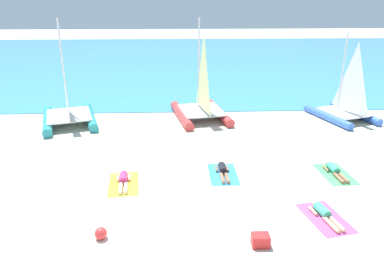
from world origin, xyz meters
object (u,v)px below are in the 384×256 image
at_px(sailboat_teal, 68,109).
at_px(sunbather_rightmost, 335,170).
at_px(cooler_box, 260,240).
at_px(sailboat_blue, 344,107).
at_px(sailboat_red, 201,104).
at_px(sunbather_leftmost, 124,180).
at_px(sunbather_center_left, 223,170).
at_px(sunbather_center_right, 324,213).
at_px(towel_rightmost, 335,174).
at_px(towel_leftmost, 124,184).
at_px(towel_center_left, 223,174).
at_px(towel_center_right, 325,218).
at_px(beach_ball, 101,233).

height_order(sailboat_teal, sunbather_rightmost, sailboat_teal).
bearing_deg(cooler_box, sailboat_blue, 57.22).
xyz_separation_m(sailboat_teal, sailboat_blue, (15.33, 0.19, -0.10)).
height_order(sailboat_red, sunbather_leftmost, sailboat_red).
distance_m(sailboat_red, sunbather_center_left, 7.03).
distance_m(sunbather_center_right, towel_rightmost, 3.31).
distance_m(towel_leftmost, sunbather_center_left, 3.88).
height_order(sailboat_teal, towel_rightmost, sailboat_teal).
distance_m(sailboat_blue, towel_rightmost, 7.52).
distance_m(towel_leftmost, towel_center_left, 3.86).
distance_m(sailboat_red, sailboat_blue, 8.07).
xyz_separation_m(sailboat_teal, sunbather_rightmost, (12.13, -6.52, -0.70)).
bearing_deg(sunbather_leftmost, sailboat_teal, 113.21).
relative_size(sunbather_center_left, towel_rightmost, 0.82).
bearing_deg(sailboat_red, sunbather_center_right, -82.95).
bearing_deg(towel_center_left, towel_center_right, -47.68).
xyz_separation_m(sailboat_red, towel_center_left, (0.44, -7.05, -0.82)).
bearing_deg(towel_leftmost, towel_center_right, -20.59).
height_order(towel_leftmost, sunbather_leftmost, sunbather_leftmost).
bearing_deg(towel_center_right, sunbather_center_right, 101.38).
relative_size(sailboat_teal, sailboat_red, 1.00).
bearing_deg(sunbather_center_left, sunbather_rightmost, -2.96).
distance_m(sailboat_blue, sunbather_center_right, 10.81).
relative_size(sunbather_leftmost, sunbather_center_left, 1.00).
relative_size(sailboat_teal, sunbather_leftmost, 3.55).
relative_size(sailboat_teal, beach_ball, 15.33).
bearing_deg(beach_ball, cooler_box, -6.26).
bearing_deg(sunbather_rightmost, towel_center_right, -120.75).
bearing_deg(sunbather_center_right, beach_ball, 175.56).
bearing_deg(sunbather_rightmost, beach_ball, -159.45).
bearing_deg(sunbather_center_right, towel_leftmost, 148.48).
relative_size(towel_leftmost, sunbather_leftmost, 1.21).
relative_size(sailboat_blue, cooler_box, 9.77).
relative_size(sunbather_leftmost, towel_center_right, 0.83).
bearing_deg(towel_center_left, towel_leftmost, -170.44).
bearing_deg(cooler_box, sunbather_center_right, 29.72).
bearing_deg(towel_center_right, sunbather_center_left, 131.73).
distance_m(sailboat_teal, sailboat_red, 7.31).
height_order(towel_rightmost, cooler_box, cooler_box).
relative_size(sailboat_red, sunbather_leftmost, 3.54).
xyz_separation_m(sailboat_red, towel_center_right, (3.31, -10.20, -0.82)).
height_order(towel_leftmost, sunbather_center_right, sunbather_center_right).
bearing_deg(towel_center_left, sailboat_blue, 40.90).
xyz_separation_m(sailboat_red, sunbather_rightmost, (4.86, -7.16, -0.69)).
distance_m(towel_center_left, cooler_box, 4.45).
xyz_separation_m(sailboat_teal, cooler_box, (8.24, -10.83, -0.65)).
xyz_separation_m(towel_leftmost, sunbather_leftmost, (-0.01, 0.07, 0.13)).
bearing_deg(beach_ball, towel_rightmost, 23.97).
height_order(sailboat_red, sunbather_rightmost, sailboat_red).
bearing_deg(sailboat_blue, cooler_box, -140.89).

